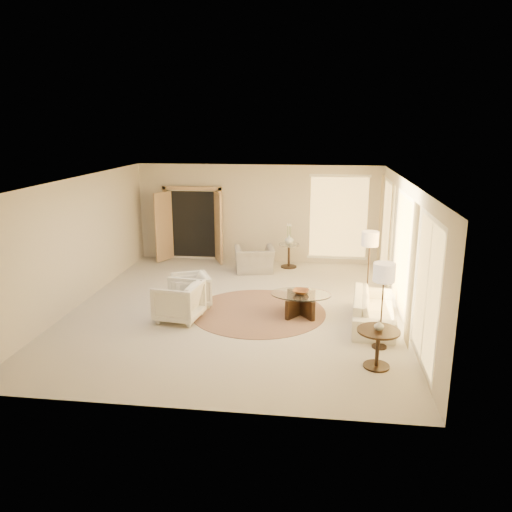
# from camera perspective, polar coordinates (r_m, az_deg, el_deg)

# --- Properties ---
(room) EXTENTS (7.04, 8.04, 2.83)m
(room) POSITION_cam_1_polar(r_m,az_deg,el_deg) (10.55, -2.43, 1.08)
(room) COLOR beige
(room) RESTS_ON ground
(windows_right) EXTENTS (0.10, 6.40, 2.40)m
(windows_right) POSITION_cam_1_polar(r_m,az_deg,el_deg) (10.66, 16.28, 0.36)
(windows_right) COLOR #F4C261
(windows_right) RESTS_ON room
(window_back_corner) EXTENTS (1.70, 0.10, 2.40)m
(window_back_corner) POSITION_cam_1_polar(r_m,az_deg,el_deg) (14.29, 9.41, 4.36)
(window_back_corner) COLOR #F4C261
(window_back_corner) RESTS_ON room
(curtains_right) EXTENTS (0.06, 5.20, 2.60)m
(curtains_right) POSITION_cam_1_polar(r_m,az_deg,el_deg) (11.53, 15.36, 1.24)
(curtains_right) COLOR tan
(curtains_right) RESTS_ON room
(french_doors) EXTENTS (1.95, 0.66, 2.16)m
(french_doors) POSITION_cam_1_polar(r_m,az_deg,el_deg) (14.66, -7.27, 3.58)
(french_doors) COLOR tan
(french_doors) RESTS_ON room
(area_rug) EXTENTS (3.13, 3.13, 0.01)m
(area_rug) POSITION_cam_1_polar(r_m,az_deg,el_deg) (10.78, 0.25, -6.37)
(area_rug) COLOR #492D22
(area_rug) RESTS_ON room
(sofa) EXTENTS (0.99, 2.13, 0.60)m
(sofa) POSITION_cam_1_polar(r_m,az_deg,el_deg) (10.36, 13.31, -5.93)
(sofa) COLOR white
(sofa) RESTS_ON room
(armchair_left) EXTENTS (0.98, 1.00, 0.79)m
(armchair_left) POSITION_cam_1_polar(r_m,az_deg,el_deg) (11.08, -7.48, -3.74)
(armchair_left) COLOR white
(armchair_left) RESTS_ON room
(armchair_right) EXTENTS (0.91, 0.96, 0.88)m
(armchair_right) POSITION_cam_1_polar(r_m,az_deg,el_deg) (10.34, -8.84, -4.93)
(armchair_right) COLOR white
(armchair_right) RESTS_ON room
(accent_chair) EXTENTS (1.16, 0.88, 0.91)m
(accent_chair) POSITION_cam_1_polar(r_m,az_deg,el_deg) (13.52, -0.21, 0.07)
(accent_chair) COLOR #9C968F
(accent_chair) RESTS_ON room
(coffee_table) EXTENTS (1.28, 1.28, 0.47)m
(coffee_table) POSITION_cam_1_polar(r_m,az_deg,el_deg) (10.58, 5.12, -5.19)
(coffee_table) COLOR black
(coffee_table) RESTS_ON room
(end_table) EXTENTS (0.70, 0.70, 0.66)m
(end_table) POSITION_cam_1_polar(r_m,az_deg,el_deg) (8.53, 13.76, -9.50)
(end_table) COLOR black
(end_table) RESTS_ON room
(side_table) EXTENTS (0.58, 0.58, 0.67)m
(side_table) POSITION_cam_1_polar(r_m,az_deg,el_deg) (13.97, 3.78, 0.32)
(side_table) COLOR #30231B
(side_table) RESTS_ON room
(floor_lamp_near) EXTENTS (0.38, 0.38, 1.59)m
(floor_lamp_near) POSITION_cam_1_polar(r_m,az_deg,el_deg) (11.47, 12.89, 1.58)
(floor_lamp_near) COLOR #30231B
(floor_lamp_near) RESTS_ON room
(floor_lamp_far) EXTENTS (0.38, 0.38, 1.58)m
(floor_lamp_far) POSITION_cam_1_polar(r_m,az_deg,el_deg) (8.96, 14.42, -2.27)
(floor_lamp_far) COLOR #30231B
(floor_lamp_far) RESTS_ON room
(bowl) EXTENTS (0.39, 0.39, 0.08)m
(bowl) POSITION_cam_1_polar(r_m,az_deg,el_deg) (10.51, 5.15, -4.09)
(bowl) COLOR brown
(bowl) RESTS_ON coffee_table
(end_vase) EXTENTS (0.20, 0.20, 0.17)m
(end_vase) POSITION_cam_1_polar(r_m,az_deg,el_deg) (8.42, 13.88, -7.73)
(end_vase) COLOR silver
(end_vase) RESTS_ON end_table
(side_vase) EXTENTS (0.30, 0.30, 0.26)m
(side_vase) POSITION_cam_1_polar(r_m,az_deg,el_deg) (13.88, 3.81, 1.88)
(side_vase) COLOR silver
(side_vase) RESTS_ON side_table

